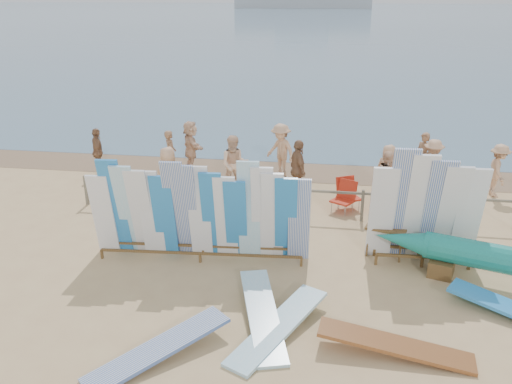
% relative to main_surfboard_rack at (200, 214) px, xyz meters
% --- Properties ---
extents(ground, '(160.00, 160.00, 0.00)m').
position_rel_main_surfboard_rack_xyz_m(ground, '(1.83, -0.17, -1.13)').
color(ground, tan).
rests_on(ground, ground).
extents(ocean, '(320.00, 240.00, 0.02)m').
position_rel_main_surfboard_rack_xyz_m(ocean, '(1.83, 127.83, -1.13)').
color(ocean, slate).
rests_on(ocean, ground).
extents(wet_sand_strip, '(40.00, 2.60, 0.01)m').
position_rel_main_surfboard_rack_xyz_m(wet_sand_strip, '(1.83, 7.03, -1.13)').
color(wet_sand_strip, '#7E6146').
rests_on(wet_sand_strip, ground).
extents(fence, '(12.08, 0.08, 0.90)m').
position_rel_main_surfboard_rack_xyz_m(fence, '(1.83, 2.83, -0.50)').
color(fence, '#6B6350').
rests_on(fence, ground).
extents(main_surfboard_rack, '(5.10, 1.01, 2.52)m').
position_rel_main_surfboard_rack_xyz_m(main_surfboard_rack, '(0.00, 0.00, 0.00)').
color(main_surfboard_rack, brown).
rests_on(main_surfboard_rack, ground).
extents(side_surfboard_rack, '(2.50, 0.86, 2.85)m').
position_rel_main_surfboard_rack_xyz_m(side_surfboard_rack, '(5.10, 0.57, 0.14)').
color(side_surfboard_rack, brown).
rests_on(side_surfboard_rack, ground).
extents(vendor_table, '(1.07, 0.88, 1.24)m').
position_rel_main_surfboard_rack_xyz_m(vendor_table, '(4.32, 0.83, -0.72)').
color(vendor_table, brown).
rests_on(vendor_table, ground).
extents(flat_board_b, '(1.73, 2.65, 0.33)m').
position_rel_main_surfboard_rack_xyz_m(flat_board_b, '(2.15, -2.73, -1.13)').
color(flat_board_b, '#8ECAE4').
rests_on(flat_board_b, ground).
extents(flat_board_c, '(2.73, 0.85, 0.38)m').
position_rel_main_surfboard_rack_xyz_m(flat_board_c, '(4.23, -3.01, -1.13)').
color(flat_board_c, brown).
rests_on(flat_board_c, ground).
extents(flat_board_a, '(1.29, 2.74, 0.42)m').
position_rel_main_surfboard_rack_xyz_m(flat_board_a, '(1.81, -2.44, -1.13)').
color(flat_board_a, '#8ECAE4').
rests_on(flat_board_a, ground).
extents(flat_board_e, '(2.22, 2.37, 0.37)m').
position_rel_main_surfboard_rack_xyz_m(flat_board_e, '(0.18, -3.72, -1.13)').
color(flat_board_e, silver).
rests_on(flat_board_e, ground).
extents(beach_chair_left, '(0.79, 0.80, 0.90)m').
position_rel_main_surfboard_rack_xyz_m(beach_chair_left, '(3.32, 3.42, -0.87)').
color(beach_chair_left, red).
rests_on(beach_chair_left, ground).
extents(beach_chair_right, '(0.78, 0.79, 0.91)m').
position_rel_main_surfboard_rack_xyz_m(beach_chair_right, '(3.46, 3.70, -0.86)').
color(beach_chair_right, red).
rests_on(beach_chair_right, ground).
extents(stroller, '(0.72, 0.83, 0.95)m').
position_rel_main_surfboard_rack_xyz_m(stroller, '(4.93, 3.80, -0.75)').
color(stroller, red).
rests_on(stroller, ground).
extents(beachgoer_6, '(0.85, 0.69, 1.58)m').
position_rel_main_surfboard_rack_xyz_m(beachgoer_6, '(4.64, 5.10, -0.34)').
color(beachgoer_6, tan).
rests_on(beachgoer_6, ground).
extents(beachgoer_7, '(0.67, 0.66, 1.67)m').
position_rel_main_surfboard_rack_xyz_m(beachgoer_7, '(5.86, 6.41, -0.30)').
color(beachgoer_7, '#8C6042').
rests_on(beachgoer_7, ground).
extents(beachgoer_extra_0, '(0.44, 1.06, 1.64)m').
position_rel_main_surfboard_rack_xyz_m(beachgoer_extra_0, '(7.96, 5.43, -0.31)').
color(beachgoer_extra_0, tan).
rests_on(beachgoer_extra_0, ground).
extents(beachgoer_4, '(0.86, 1.17, 1.83)m').
position_rel_main_surfboard_rack_xyz_m(beachgoer_4, '(1.94, 4.28, -0.21)').
color(beachgoer_4, '#8C6042').
rests_on(beachgoer_4, ground).
extents(beachgoer_11, '(1.24, 1.68, 1.75)m').
position_rel_main_surfboard_rack_xyz_m(beachgoer_11, '(-1.98, 6.54, -0.25)').
color(beachgoer_11, beige).
rests_on(beachgoer_11, ground).
extents(beachgoer_8, '(0.56, 0.84, 1.58)m').
position_rel_main_surfboard_rack_xyz_m(beachgoer_8, '(4.60, 4.39, -0.34)').
color(beachgoer_8, beige).
rests_on(beachgoer_8, ground).
extents(beachgoer_extra_1, '(0.81, 1.03, 1.63)m').
position_rel_main_surfboard_rack_xyz_m(beachgoer_extra_1, '(-4.97, 5.53, -0.32)').
color(beachgoer_extra_1, '#8C6042').
rests_on(beachgoer_extra_1, ground).
extents(beachgoer_9, '(1.17, 0.73, 1.69)m').
position_rel_main_surfboard_rack_xyz_m(beachgoer_9, '(6.03, 5.53, -0.29)').
color(beachgoer_9, tan).
rests_on(beachgoer_9, ground).
extents(beachgoer_3, '(1.23, 1.12, 1.83)m').
position_rel_main_surfboard_rack_xyz_m(beachgoer_3, '(1.21, 6.26, -0.21)').
color(beachgoer_3, tan).
rests_on(beachgoer_3, ground).
extents(beachgoer_2, '(0.96, 0.60, 1.84)m').
position_rel_main_surfboard_rack_xyz_m(beachgoer_2, '(-0.03, 4.48, -0.21)').
color(beachgoer_2, beige).
rests_on(beachgoer_2, ground).
extents(beachgoer_0, '(0.89, 0.58, 1.68)m').
position_rel_main_surfboard_rack_xyz_m(beachgoer_0, '(-1.84, 3.49, -0.29)').
color(beachgoer_0, tan).
rests_on(beachgoer_0, ground).
extents(beachgoer_1, '(0.52, 0.65, 1.58)m').
position_rel_main_surfboard_rack_xyz_m(beachgoer_1, '(-2.49, 5.79, -0.34)').
color(beachgoer_1, '#8C6042').
rests_on(beachgoer_1, ground).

